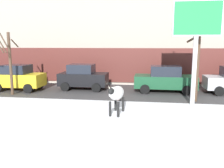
{
  "coord_description": "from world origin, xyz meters",
  "views": [
    {
      "loc": [
        2.37,
        -8.79,
        3.33
      ],
      "look_at": [
        0.52,
        3.99,
        1.1
      ],
      "focal_mm": 37.28,
      "sensor_mm": 36.0,
      "label": 1
    }
  ],
  "objects_px": {
    "car_darkgreen_sedan": "(165,79)",
    "bare_tree_far_back": "(196,57)",
    "cow_holstein": "(116,94)",
    "billboard": "(197,25)",
    "car_yellow_hatchback": "(18,78)",
    "bare_tree_right_lot": "(9,61)",
    "car_black_hatchback": "(83,77)",
    "pedestrian_near_billboard": "(155,74)"
  },
  "relations": [
    {
      "from": "car_darkgreen_sedan",
      "to": "bare_tree_far_back",
      "type": "height_order",
      "value": "bare_tree_far_back"
    },
    {
      "from": "cow_holstein",
      "to": "car_darkgreen_sedan",
      "type": "relative_size",
      "value": 0.46
    },
    {
      "from": "cow_holstein",
      "to": "billboard",
      "type": "relative_size",
      "value": 0.35
    },
    {
      "from": "car_yellow_hatchback",
      "to": "bare_tree_right_lot",
      "type": "xyz_separation_m",
      "value": [
        0.36,
        -1.55,
        1.34
      ]
    },
    {
      "from": "car_yellow_hatchback",
      "to": "car_black_hatchback",
      "type": "bearing_deg",
      "value": 12.05
    },
    {
      "from": "car_yellow_hatchback",
      "to": "car_black_hatchback",
      "type": "xyz_separation_m",
      "value": [
        4.56,
        0.97,
        0.0
      ]
    },
    {
      "from": "billboard",
      "to": "car_yellow_hatchback",
      "type": "relative_size",
      "value": 1.58
    },
    {
      "from": "car_darkgreen_sedan",
      "to": "car_black_hatchback",
      "type": "bearing_deg",
      "value": 179.04
    },
    {
      "from": "car_darkgreen_sedan",
      "to": "pedestrian_near_billboard",
      "type": "bearing_deg",
      "value": 100.66
    },
    {
      "from": "pedestrian_near_billboard",
      "to": "billboard",
      "type": "bearing_deg",
      "value": -74.28
    },
    {
      "from": "car_darkgreen_sedan",
      "to": "cow_holstein",
      "type": "bearing_deg",
      "value": -115.66
    },
    {
      "from": "car_yellow_hatchback",
      "to": "bare_tree_right_lot",
      "type": "height_order",
      "value": "bare_tree_right_lot"
    },
    {
      "from": "cow_holstein",
      "to": "bare_tree_far_back",
      "type": "xyz_separation_m",
      "value": [
        4.22,
        3.19,
        1.59
      ]
    },
    {
      "from": "pedestrian_near_billboard",
      "to": "bare_tree_right_lot",
      "type": "height_order",
      "value": "bare_tree_right_lot"
    },
    {
      "from": "car_yellow_hatchback",
      "to": "bare_tree_far_back",
      "type": "distance_m",
      "value": 12.19
    },
    {
      "from": "car_black_hatchback",
      "to": "bare_tree_right_lot",
      "type": "height_order",
      "value": "bare_tree_right_lot"
    },
    {
      "from": "cow_holstein",
      "to": "car_darkgreen_sedan",
      "type": "xyz_separation_m",
      "value": [
        2.72,
        5.65,
        -0.09
      ]
    },
    {
      "from": "car_black_hatchback",
      "to": "bare_tree_right_lot",
      "type": "bearing_deg",
      "value": -148.93
    },
    {
      "from": "pedestrian_near_billboard",
      "to": "bare_tree_far_back",
      "type": "distance_m",
      "value": 6.16
    },
    {
      "from": "car_black_hatchback",
      "to": "pedestrian_near_billboard",
      "type": "bearing_deg",
      "value": 29.24
    },
    {
      "from": "car_black_hatchback",
      "to": "car_darkgreen_sedan",
      "type": "xyz_separation_m",
      "value": [
        5.9,
        -0.1,
        -0.02
      ]
    },
    {
      "from": "car_yellow_hatchback",
      "to": "billboard",
      "type": "bearing_deg",
      "value": -12.12
    },
    {
      "from": "car_black_hatchback",
      "to": "bare_tree_far_back",
      "type": "bearing_deg",
      "value": -19.08
    },
    {
      "from": "car_yellow_hatchback",
      "to": "pedestrian_near_billboard",
      "type": "distance_m",
      "value": 10.64
    },
    {
      "from": "bare_tree_far_back",
      "to": "pedestrian_near_billboard",
      "type": "bearing_deg",
      "value": 110.64
    },
    {
      "from": "car_darkgreen_sedan",
      "to": "bare_tree_far_back",
      "type": "bearing_deg",
      "value": -58.54
    },
    {
      "from": "pedestrian_near_billboard",
      "to": "bare_tree_right_lot",
      "type": "xyz_separation_m",
      "value": [
        -9.52,
        -5.51,
        1.39
      ]
    },
    {
      "from": "billboard",
      "to": "car_darkgreen_sedan",
      "type": "distance_m",
      "value": 4.96
    },
    {
      "from": "cow_holstein",
      "to": "car_yellow_hatchback",
      "type": "distance_m",
      "value": 9.1
    },
    {
      "from": "cow_holstein",
      "to": "car_yellow_hatchback",
      "type": "xyz_separation_m",
      "value": [
        -7.74,
        4.78,
        -0.07
      ]
    },
    {
      "from": "cow_holstein",
      "to": "bare_tree_far_back",
      "type": "relative_size",
      "value": 0.37
    },
    {
      "from": "car_darkgreen_sedan",
      "to": "bare_tree_right_lot",
      "type": "relative_size",
      "value": 1.03
    },
    {
      "from": "car_black_hatchback",
      "to": "car_yellow_hatchback",
      "type": "bearing_deg",
      "value": -167.95
    },
    {
      "from": "bare_tree_right_lot",
      "to": "bare_tree_far_back",
      "type": "xyz_separation_m",
      "value": [
        11.6,
        -0.04,
        0.33
      ]
    },
    {
      "from": "car_black_hatchback",
      "to": "bare_tree_far_back",
      "type": "relative_size",
      "value": 0.68
    },
    {
      "from": "cow_holstein",
      "to": "bare_tree_right_lot",
      "type": "xyz_separation_m",
      "value": [
        -7.38,
        3.23,
        1.27
      ]
    },
    {
      "from": "pedestrian_near_billboard",
      "to": "bare_tree_right_lot",
      "type": "relative_size",
      "value": 0.42
    },
    {
      "from": "billboard",
      "to": "car_yellow_hatchback",
      "type": "xyz_separation_m",
      "value": [
        -11.7,
        2.51,
        -3.39
      ]
    },
    {
      "from": "car_yellow_hatchback",
      "to": "car_black_hatchback",
      "type": "height_order",
      "value": "same"
    },
    {
      "from": "car_yellow_hatchback",
      "to": "bare_tree_right_lot",
      "type": "distance_m",
      "value": 2.08
    },
    {
      "from": "cow_holstein",
      "to": "billboard",
      "type": "bearing_deg",
      "value": 29.8
    },
    {
      "from": "bare_tree_far_back",
      "to": "billboard",
      "type": "bearing_deg",
      "value": -106.15
    }
  ]
}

